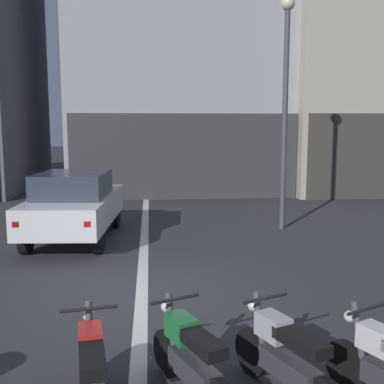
% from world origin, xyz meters
% --- Properties ---
extents(ground_plane, '(120.00, 120.00, 0.00)m').
position_xyz_m(ground_plane, '(0.00, 0.00, 0.00)').
color(ground_plane, '#333338').
extents(lane_centre_line, '(0.20, 18.00, 0.01)m').
position_xyz_m(lane_centre_line, '(0.00, 6.00, 0.00)').
color(lane_centre_line, silver).
rests_on(lane_centre_line, ground).
extents(building_far_right, '(10.40, 9.28, 13.28)m').
position_xyz_m(building_far_right, '(10.95, 14.00, 6.63)').
color(building_far_right, '#B2A893').
rests_on(building_far_right, ground).
extents(car_white_crossing_near, '(2.05, 4.21, 1.64)m').
position_xyz_m(car_white_crossing_near, '(-1.65, 3.93, 0.89)').
color(car_white_crossing_near, black).
rests_on(car_white_crossing_near, ground).
extents(street_lamp, '(0.36, 0.36, 5.95)m').
position_xyz_m(street_lamp, '(3.65, 4.64, 3.68)').
color(street_lamp, '#47474C').
rests_on(street_lamp, ground).
extents(motorcycle_red_row_leftmost, '(0.55, 1.66, 0.98)m').
position_xyz_m(motorcycle_red_row_leftmost, '(-0.40, -3.19, 0.46)').
color(motorcycle_red_row_leftmost, black).
rests_on(motorcycle_red_row_leftmost, ground).
extents(motorcycle_green_row_left_mid, '(0.76, 1.56, 0.98)m').
position_xyz_m(motorcycle_green_row_left_mid, '(0.53, -2.99, 0.46)').
color(motorcycle_green_row_left_mid, black).
rests_on(motorcycle_green_row_left_mid, ground).
extents(motorcycle_silver_row_centre, '(0.76, 1.56, 0.98)m').
position_xyz_m(motorcycle_silver_row_centre, '(1.46, -3.05, 0.46)').
color(motorcycle_silver_row_centre, black).
rests_on(motorcycle_silver_row_centre, ground).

